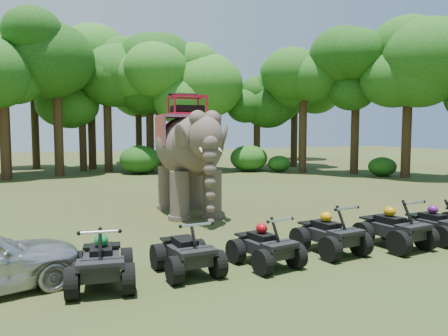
{
  "coord_description": "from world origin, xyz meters",
  "views": [
    {
      "loc": [
        -5.07,
        -10.3,
        2.99
      ],
      "look_at": [
        0.0,
        1.2,
        1.9
      ],
      "focal_mm": 35.0,
      "sensor_mm": 36.0,
      "label": 1
    }
  ],
  "objects_px": {
    "atv_1": "(187,246)",
    "atv_5": "(437,219)",
    "atv_4": "(394,223)",
    "atv_0": "(101,255)",
    "elephant": "(188,154)",
    "atv_2": "(265,240)",
    "atv_3": "(330,228)"
  },
  "relations": [
    {
      "from": "atv_0",
      "to": "atv_1",
      "type": "xyz_separation_m",
      "value": [
        1.75,
        0.09,
        -0.03
      ]
    },
    {
      "from": "elephant",
      "to": "atv_3",
      "type": "relative_size",
      "value": 3.1
    },
    {
      "from": "elephant",
      "to": "atv_5",
      "type": "height_order",
      "value": "elephant"
    },
    {
      "from": "atv_3",
      "to": "atv_5",
      "type": "distance_m",
      "value": 3.39
    },
    {
      "from": "elephant",
      "to": "atv_0",
      "type": "relative_size",
      "value": 3.11
    },
    {
      "from": "atv_2",
      "to": "atv_3",
      "type": "height_order",
      "value": "atv_3"
    },
    {
      "from": "atv_2",
      "to": "atv_3",
      "type": "xyz_separation_m",
      "value": [
        1.92,
        0.23,
        0.04
      ]
    },
    {
      "from": "atv_1",
      "to": "atv_2",
      "type": "height_order",
      "value": "atv_1"
    },
    {
      "from": "atv_3",
      "to": "atv_5",
      "type": "xyz_separation_m",
      "value": [
        3.39,
        -0.2,
        -0.02
      ]
    },
    {
      "from": "atv_0",
      "to": "atv_2",
      "type": "bearing_deg",
      "value": 7.98
    },
    {
      "from": "elephant",
      "to": "atv_4",
      "type": "relative_size",
      "value": 2.98
    },
    {
      "from": "atv_3",
      "to": "atv_4",
      "type": "xyz_separation_m",
      "value": [
        1.82,
        -0.24,
        0.03
      ]
    },
    {
      "from": "atv_1",
      "to": "atv_3",
      "type": "distance_m",
      "value": 3.68
    },
    {
      "from": "atv_1",
      "to": "atv_5",
      "type": "distance_m",
      "value": 7.07
    },
    {
      "from": "elephant",
      "to": "atv_3",
      "type": "height_order",
      "value": "elephant"
    },
    {
      "from": "atv_3",
      "to": "atv_4",
      "type": "distance_m",
      "value": 1.84
    },
    {
      "from": "atv_0",
      "to": "atv_2",
      "type": "distance_m",
      "value": 3.51
    },
    {
      "from": "atv_0",
      "to": "atv_3",
      "type": "bearing_deg",
      "value": 10.94
    },
    {
      "from": "atv_2",
      "to": "elephant",
      "type": "bearing_deg",
      "value": 77.23
    },
    {
      "from": "atv_4",
      "to": "atv_5",
      "type": "height_order",
      "value": "atv_4"
    },
    {
      "from": "atv_2",
      "to": "atv_0",
      "type": "bearing_deg",
      "value": 169.63
    },
    {
      "from": "elephant",
      "to": "atv_3",
      "type": "bearing_deg",
      "value": -71.8
    },
    {
      "from": "atv_4",
      "to": "atv_3",
      "type": "bearing_deg",
      "value": 166.38
    },
    {
      "from": "atv_2",
      "to": "atv_5",
      "type": "relative_size",
      "value": 0.97
    },
    {
      "from": "atv_0",
      "to": "atv_4",
      "type": "xyz_separation_m",
      "value": [
        7.25,
        -0.11,
        0.03
      ]
    },
    {
      "from": "atv_3",
      "to": "elephant",
      "type": "bearing_deg",
      "value": 97.34
    },
    {
      "from": "elephant",
      "to": "atv_5",
      "type": "bearing_deg",
      "value": -48.05
    },
    {
      "from": "atv_1",
      "to": "atv_5",
      "type": "height_order",
      "value": "atv_5"
    },
    {
      "from": "atv_1",
      "to": "atv_2",
      "type": "relative_size",
      "value": 1.02
    },
    {
      "from": "elephant",
      "to": "atv_2",
      "type": "bearing_deg",
      "value": -88.98
    },
    {
      "from": "atv_2",
      "to": "atv_5",
      "type": "distance_m",
      "value": 5.31
    },
    {
      "from": "atv_3",
      "to": "atv_1",
      "type": "bearing_deg",
      "value": 174.73
    }
  ]
}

